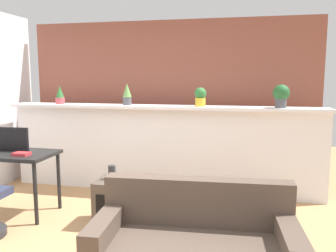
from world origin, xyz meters
TOP-DOWN VIEW (x-y plane):
  - divider_wall at (0.00, 2.00)m, footprint 4.47×0.16m
  - plant_shelf at (0.00, 1.96)m, footprint 4.47×0.36m
  - brick_wall_behind at (0.00, 2.60)m, footprint 4.47×0.10m
  - potted_plant_0 at (-1.53, 1.96)m, footprint 0.13×0.13m
  - potted_plant_1 at (-0.49, 1.97)m, footprint 0.13×0.13m
  - potted_plant_2 at (0.56, 1.94)m, footprint 0.16×0.16m
  - potted_plant_3 at (1.60, 1.93)m, footprint 0.21×0.21m
  - desk at (-1.60, 0.82)m, footprint 1.10×0.60m
  - tv_monitor at (-1.61, 0.90)m, footprint 0.46×0.04m
  - side_cube_shelf at (-0.25, 0.79)m, footprint 0.40×0.41m
  - vase_on_shelf at (-0.29, 0.83)m, footprint 0.08×0.08m
  - book_on_desk at (-1.33, 0.70)m, footprint 0.18×0.13m
  - couch at (0.79, -0.20)m, footprint 1.60×0.86m

SIDE VIEW (x-z plane):
  - side_cube_shelf at x=-0.25m, z-range 0.00..0.50m
  - couch at x=0.79m, z-range -0.12..0.68m
  - vase_on_shelf at x=-0.29m, z-range 0.50..0.66m
  - divider_wall at x=0.00m, z-range 0.00..1.21m
  - desk at x=-1.60m, z-range 0.29..1.04m
  - book_on_desk at x=-1.33m, z-range 0.75..0.79m
  - tv_monitor at x=-1.61m, z-range 0.75..1.04m
  - plant_shelf at x=0.00m, z-range 1.21..1.25m
  - brick_wall_behind at x=0.00m, z-range 0.00..2.50m
  - potted_plant_0 at x=-1.53m, z-range 1.24..1.51m
  - potted_plant_2 at x=0.56m, z-range 1.25..1.51m
  - potted_plant_1 at x=-0.49m, z-range 1.25..1.56m
  - potted_plant_3 at x=1.60m, z-range 1.26..1.56m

